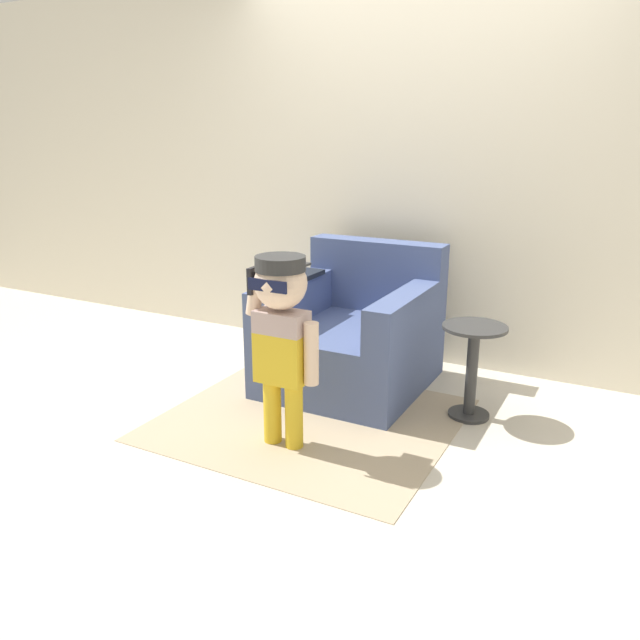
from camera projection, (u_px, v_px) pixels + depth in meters
ground_plane at (370, 390)px, 3.85m from camera, size 10.00×10.00×0.00m
wall_back at (418, 168)px, 4.07m from camera, size 10.00×0.05×2.60m
armchair at (353, 336)px, 3.88m from camera, size 0.92×0.99×0.86m
person_child at (282, 322)px, 2.99m from camera, size 0.40×0.30×0.97m
side_table at (472, 363)px, 3.40m from camera, size 0.35×0.35×0.53m
rug at (310, 419)px, 3.45m from camera, size 1.54×1.38×0.01m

